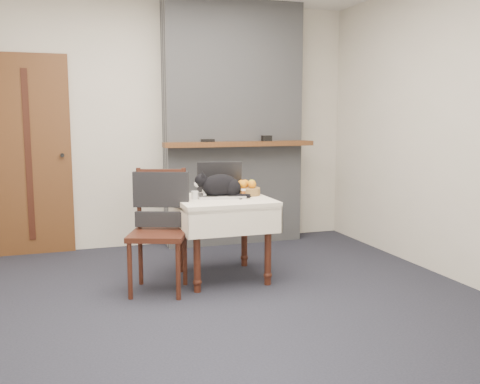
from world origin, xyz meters
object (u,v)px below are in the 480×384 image
at_px(fruit_basket, 247,189).
at_px(laptop, 221,188).
at_px(side_table, 222,211).
at_px(chair, 160,213).
at_px(door, 28,156).
at_px(pill_bottle, 243,193).
at_px(cat, 221,186).
at_px(cream_jar, 195,195).

bearing_deg(fruit_basket, laptop, 176.09).
distance_m(side_table, chair, 0.56).
height_order(door, pill_bottle, door).
distance_m(cat, cream_jar, 0.24).
distance_m(side_table, laptop, 0.21).
bearing_deg(pill_bottle, cream_jar, 167.98).
relative_size(side_table, pill_bottle, 9.79).
xyz_separation_m(side_table, laptop, (0.02, 0.11, 0.19)).
bearing_deg(pill_bottle, fruit_basket, 62.25).
relative_size(laptop, fruit_basket, 1.92).
height_order(side_table, fruit_basket, fruit_basket).
relative_size(laptop, chair, 0.46).
bearing_deg(cream_jar, fruit_basket, 9.61).
xyz_separation_m(side_table, cat, (-0.00, 0.02, 0.21)).
distance_m(side_table, cream_jar, 0.28).
xyz_separation_m(door, cat, (1.59, -1.39, -0.20)).
bearing_deg(laptop, fruit_basket, 6.64).
distance_m(cat, pill_bottle, 0.20).
distance_m(door, pill_bottle, 2.32).
relative_size(laptop, cream_jar, 6.59).
height_order(cat, pill_bottle, cat).
bearing_deg(cream_jar, cat, 2.62).
bearing_deg(laptop, cream_jar, -148.17).
xyz_separation_m(pill_bottle, fruit_basket, (0.09, 0.17, 0.01)).
relative_size(side_table, cream_jar, 11.47).
bearing_deg(fruit_basket, cream_jar, -170.39).
distance_m(door, laptop, 2.08).
distance_m(cream_jar, chair, 0.35).
bearing_deg(pill_bottle, laptop, 128.54).
height_order(side_table, cat, cat).
distance_m(side_table, fruit_basket, 0.31).
bearing_deg(cat, chair, -155.79).
bearing_deg(door, cat, -41.27).
height_order(door, cream_jar, door).
xyz_separation_m(cream_jar, fruit_basket, (0.49, 0.08, 0.02)).
bearing_deg(fruit_basket, door, 144.37).
bearing_deg(pill_bottle, cat, 150.13).
xyz_separation_m(cream_jar, pill_bottle, (0.40, -0.09, 0.01)).
height_order(cream_jar, pill_bottle, pill_bottle).
distance_m(laptop, pill_bottle, 0.24).
bearing_deg(laptop, side_table, -87.72).
bearing_deg(cat, side_table, -63.19).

